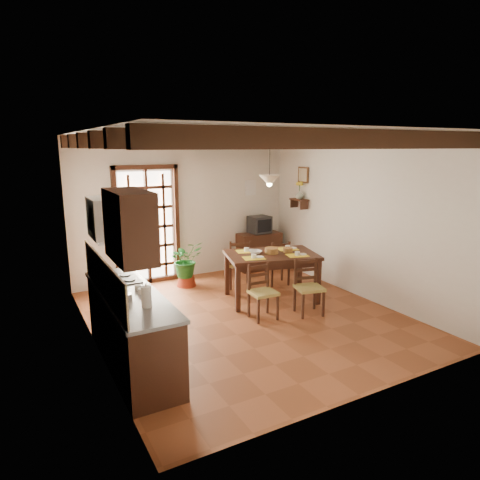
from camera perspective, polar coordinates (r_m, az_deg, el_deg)
ground_plane at (r=6.80m, az=0.90°, el=-10.23°), size 5.00×5.00×0.00m
room_shell at (r=6.33m, az=0.95°, el=5.12°), size 4.52×5.02×2.81m
ceiling_beams at (r=6.28m, az=0.98°, el=13.05°), size 4.50×4.34×0.20m
french_door at (r=8.36m, az=-12.26°, el=2.18°), size 1.26×0.11×2.32m
kitchen_counter at (r=5.43m, az=-14.36°, el=-11.26°), size 0.64×2.25×1.38m
upper_cabinet at (r=4.35m, az=-14.51°, el=1.83°), size 0.35×0.80×0.70m
range_hood at (r=5.58m, az=-17.42°, el=2.71°), size 0.38×0.60×0.54m
counter_items at (r=5.34m, az=-14.88°, el=-6.12°), size 0.50×1.43×0.25m
dining_table at (r=7.36m, az=4.20°, el=-2.59°), size 1.72×1.34×0.82m
chair_near_left at (r=6.68m, az=3.04°, el=-8.23°), size 0.41×0.39×0.84m
chair_near_right at (r=6.93m, az=9.13°, el=-7.53°), size 0.48×0.47×0.88m
chair_far_left at (r=8.10m, az=-0.10°, el=-4.31°), size 0.54×0.53×0.93m
chair_far_right at (r=8.31m, az=5.02°, el=-4.06°), size 0.46×0.45×0.86m
table_setting at (r=7.31m, az=4.23°, el=-1.00°), size 1.10×0.74×0.10m
table_bowl at (r=7.30m, az=2.06°, el=-1.62°), size 0.23×0.23×0.05m
sideboard at (r=9.27m, az=2.57°, el=-1.48°), size 0.95×0.45×0.79m
crt_tv at (r=9.14m, az=2.62°, el=2.08°), size 0.44×0.41×0.36m
fuse_box at (r=9.22m, az=1.42°, el=6.99°), size 0.25×0.03×0.32m
plant_pot at (r=8.28m, az=-7.16°, el=-5.34°), size 0.38×0.38×0.23m
potted_plant at (r=8.15m, az=-7.24°, el=-2.25°), size 1.73×1.52×1.79m
wall_shelf at (r=8.86m, az=7.89°, el=5.11°), size 0.20×0.42×0.20m
shelf_vase at (r=8.85m, az=7.91°, el=6.00°), size 0.15×0.15×0.15m
shelf_flowers at (r=8.83m, az=7.95°, el=7.34°), size 0.14×0.14×0.36m
framed_picture at (r=8.86m, az=8.43°, el=8.59°), size 0.03×0.32×0.32m
pendant_lamp at (r=7.22m, az=3.94°, el=8.08°), size 0.36×0.36×0.84m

